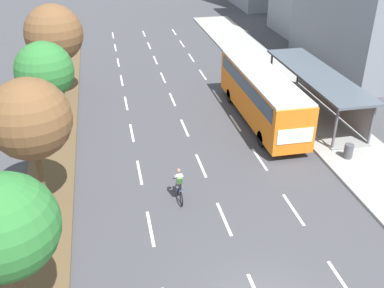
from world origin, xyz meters
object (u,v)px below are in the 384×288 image
median_tree_third (44,71)px  trash_bin (348,151)px  median_tree_fourth (54,34)px  median_tree_second (30,119)px  cyclist (179,186)px  bus_shelter (319,88)px  median_tree_nearest (5,227)px  bus (262,92)px

median_tree_third → trash_bin: 18.20m
median_tree_third → median_tree_fourth: bearing=89.1°
median_tree_second → trash_bin: 17.28m
cyclist → median_tree_second: size_ratio=0.28×
median_tree_fourth → median_tree_second: bearing=-90.4°
median_tree_second → bus_shelter: bearing=23.3°
cyclist → median_tree_third: median_tree_third is taller
median_tree_nearest → median_tree_second: 7.22m
bus_shelter → bus: bus is taller
bus_shelter → median_tree_third: 18.01m
bus → median_tree_second: size_ratio=1.73×
bus → median_tree_third: 13.75m
cyclist → median_tree_third: 10.81m
cyclist → trash_bin: (10.23, 1.80, -0.22)m
median_tree_third → median_tree_fourth: (0.11, 7.21, 0.32)m
cyclist → median_tree_nearest: bearing=-134.3°
cyclist → trash_bin: cyclist is taller
median_tree_nearest → cyclist: bearing=45.7°
cyclist → median_tree_fourth: (-6.38, 15.00, 4.07)m
median_tree_second → median_tree_fourth: size_ratio=0.96×
cyclist → median_tree_third: size_ratio=0.30×
median_tree_second → bus: bearing=28.4°
bus_shelter → cyclist: bearing=-144.0°
bus_shelter → bus: (-4.28, -0.33, 0.20)m
bus_shelter → median_tree_third: (-17.80, -0.44, 2.67)m
bus → median_tree_fourth: median_tree_fourth is taller
median_tree_third → bus: bearing=0.5°
median_tree_fourth → bus: bearing=-27.9°
median_tree_nearest → bus_shelter: bearing=39.9°
median_tree_second → trash_bin: size_ratio=7.68×
bus_shelter → median_tree_second: median_tree_second is taller
cyclist → median_tree_second: median_tree_second is taller
bus → cyclist: bus is taller
median_tree_nearest → median_tree_third: size_ratio=1.00×
median_tree_third → trash_bin: size_ratio=7.22×
median_tree_nearest → trash_bin: bearing=26.8°
cyclist → median_tree_fourth: bearing=113.0°
bus → cyclist: 10.65m
median_tree_nearest → trash_bin: size_ratio=7.24×
bus → cyclist: size_ratio=6.20×
bus_shelter → median_tree_fourth: size_ratio=1.68×
bus → trash_bin: bearing=-62.3°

